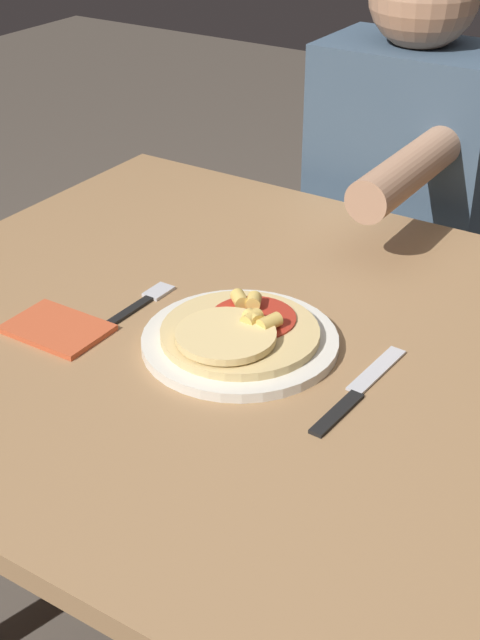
{
  "coord_description": "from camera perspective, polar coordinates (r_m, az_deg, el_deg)",
  "views": [
    {
      "loc": [
        0.53,
        -0.88,
        1.36
      ],
      "look_at": [
        -0.01,
        -0.03,
        0.77
      ],
      "focal_mm": 50.0,
      "sensor_mm": 36.0,
      "label": 1
    }
  ],
  "objects": [
    {
      "name": "dining_table",
      "position": [
        1.27,
        1.21,
        -4.93
      ],
      "size": [
        1.16,
        0.96,
        0.73
      ],
      "color": "#9E754C",
      "rests_on": "ground_plane"
    },
    {
      "name": "plate",
      "position": [
        1.19,
        -0.0,
        -1.37
      ],
      "size": [
        0.26,
        0.26,
        0.01
      ],
      "color": "silver",
      "rests_on": "dining_table"
    },
    {
      "name": "pizza",
      "position": [
        1.18,
        -0.09,
        -0.73
      ],
      "size": [
        0.21,
        0.21,
        0.04
      ],
      "color": "#DBBC7A",
      "rests_on": "plate"
    },
    {
      "name": "fork",
      "position": [
        1.29,
        -6.63,
        0.9
      ],
      "size": [
        0.03,
        0.18,
        0.0
      ],
      "color": "black",
      "rests_on": "dining_table"
    },
    {
      "name": "knife",
      "position": [
        1.11,
        7.55,
        -4.5
      ],
      "size": [
        0.03,
        0.22,
        0.0
      ],
      "color": "black",
      "rests_on": "dining_table"
    },
    {
      "name": "napkin",
      "position": [
        1.25,
        -11.62,
        -0.54
      ],
      "size": [
        0.14,
        0.1,
        0.01
      ],
      "color": "#C6512D",
      "rests_on": "dining_table"
    },
    {
      "name": "person_diner",
      "position": [
        1.79,
        10.41,
        7.47
      ],
      "size": [
        0.34,
        0.52,
        1.16
      ],
      "color": "#2D2D38",
      "rests_on": "ground_plane"
    }
  ]
}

